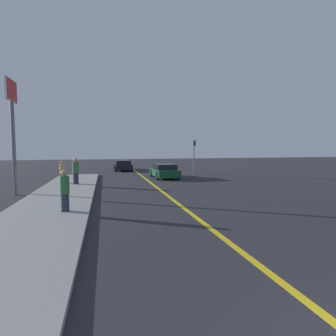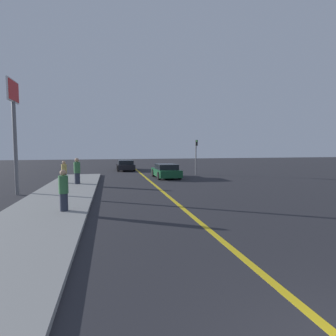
{
  "view_description": "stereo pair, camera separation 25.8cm",
  "coord_description": "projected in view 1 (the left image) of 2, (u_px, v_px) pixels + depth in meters",
  "views": [
    {
      "loc": [
        -3.36,
        -1.36,
        2.67
      ],
      "look_at": [
        0.04,
        12.69,
        1.53
      ],
      "focal_mm": 28.0,
      "sensor_mm": 36.0,
      "label": 1
    },
    {
      "loc": [
        -3.11,
        -1.42,
        2.67
      ],
      "look_at": [
        0.04,
        12.69,
        1.53
      ],
      "focal_mm": 28.0,
      "sensor_mm": 36.0,
      "label": 2
    }
  ],
  "objects": [
    {
      "name": "roadside_sign",
      "position": [
        12.0,
        112.0,
        14.23
      ],
      "size": [
        0.2,
        1.68,
        6.36
      ],
      "color": "slate",
      "rests_on": "ground_plane"
    },
    {
      "name": "car_near_right_lane",
      "position": [
        164.0,
        171.0,
        23.05
      ],
      "size": [
        2.07,
        4.2,
        1.24
      ],
      "rotation": [
        0.0,
        0.0,
        0.02
      ],
      "color": "#144728",
      "rests_on": "ground_plane"
    },
    {
      "name": "car_ahead_center",
      "position": [
        123.0,
        165.0,
        30.62
      ],
      "size": [
        2.01,
        4.57,
        1.2
      ],
      "rotation": [
        0.0,
        0.0,
        -0.0
      ],
      "color": "black",
      "rests_on": "ground_plane"
    },
    {
      "name": "sidewalk_left",
      "position": [
        57.0,
        200.0,
        12.87
      ],
      "size": [
        3.37,
        24.54,
        0.14
      ],
      "color": "gray",
      "rests_on": "ground_plane"
    },
    {
      "name": "pedestrian_far_standing",
      "position": [
        62.0,
        172.0,
        18.54
      ],
      "size": [
        0.37,
        0.37,
        1.58
      ],
      "color": "#282D3D",
      "rests_on": "sidewalk_left"
    },
    {
      "name": "road_center_line",
      "position": [
        151.0,
        183.0,
        19.76
      ],
      "size": [
        0.2,
        60.0,
        0.01
      ],
      "color": "gold",
      "rests_on": "ground_plane"
    },
    {
      "name": "pedestrian_mid_group",
      "position": [
        76.0,
        171.0,
        18.11
      ],
      "size": [
        0.43,
        0.43,
        1.8
      ],
      "color": "#282D3D",
      "rests_on": "sidewalk_left"
    },
    {
      "name": "traffic_light",
      "position": [
        194.0,
        153.0,
        25.59
      ],
      "size": [
        0.18,
        0.4,
        3.4
      ],
      "color": "slate",
      "rests_on": "ground_plane"
    },
    {
      "name": "pedestrian_near_curb",
      "position": [
        65.0,
        191.0,
        10.34
      ],
      "size": [
        0.37,
        0.37,
        1.65
      ],
      "color": "#282D3D",
      "rests_on": "sidewalk_left"
    }
  ]
}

